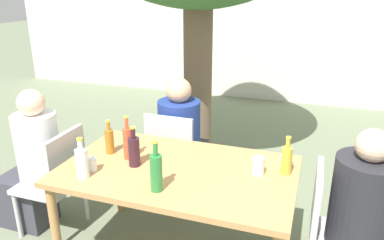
% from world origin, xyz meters
% --- Properties ---
extents(cafe_building_wall, '(10.00, 0.08, 2.80)m').
position_xyz_m(cafe_building_wall, '(0.00, 4.35, 1.40)').
color(cafe_building_wall, silver).
rests_on(cafe_building_wall, ground_plane).
extents(dining_table_front, '(1.60, 0.97, 0.75)m').
position_xyz_m(dining_table_front, '(0.00, 0.00, 0.68)').
color(dining_table_front, '#B27F4C').
rests_on(dining_table_front, ground_plane).
extents(patio_chair_0, '(0.44, 0.44, 0.89)m').
position_xyz_m(patio_chair_0, '(-1.03, 0.00, 0.50)').
color(patio_chair_0, '#B2B2B7').
rests_on(patio_chair_0, ground_plane).
extents(patio_chair_1, '(0.44, 0.44, 0.89)m').
position_xyz_m(patio_chair_1, '(1.03, 0.00, 0.50)').
color(patio_chair_1, '#B2B2B7').
rests_on(patio_chair_1, ground_plane).
extents(patio_chair_2, '(0.44, 0.44, 0.89)m').
position_xyz_m(patio_chair_2, '(-0.32, 0.72, 0.50)').
color(patio_chair_2, '#B2B2B7').
rests_on(patio_chair_2, ground_plane).
extents(person_seated_0, '(0.57, 0.33, 1.21)m').
position_xyz_m(person_seated_0, '(-1.26, -0.00, 0.54)').
color(person_seated_0, '#383842').
rests_on(person_seated_0, ground_plane).
extents(person_seated_1, '(0.59, 0.38, 1.19)m').
position_xyz_m(person_seated_1, '(1.26, -0.00, 0.54)').
color(person_seated_1, '#383842').
rests_on(person_seated_1, ground_plane).
extents(person_seated_2, '(0.39, 0.60, 1.17)m').
position_xyz_m(person_seated_2, '(-0.32, 0.95, 0.53)').
color(person_seated_2, '#383842').
rests_on(person_seated_2, ground_plane).
extents(wine_bottle_0, '(0.08, 0.08, 0.29)m').
position_xyz_m(wine_bottle_0, '(-0.30, -0.06, 0.87)').
color(wine_bottle_0, '#331923').
rests_on(wine_bottle_0, dining_table_front).
extents(amber_bottle_1, '(0.06, 0.06, 0.26)m').
position_xyz_m(amber_bottle_1, '(-0.57, 0.07, 0.85)').
color(amber_bottle_1, '#9E661E').
rests_on(amber_bottle_1, dining_table_front).
extents(oil_cruet_2, '(0.07, 0.07, 0.26)m').
position_xyz_m(oil_cruet_2, '(0.71, 0.17, 0.86)').
color(oil_cruet_2, gold).
rests_on(oil_cruet_2, dining_table_front).
extents(water_bottle_3, '(0.08, 0.08, 0.28)m').
position_xyz_m(water_bottle_3, '(-0.54, -0.31, 0.86)').
color(water_bottle_3, silver).
rests_on(water_bottle_3, dining_table_front).
extents(green_bottle_4, '(0.08, 0.08, 0.33)m').
position_xyz_m(green_bottle_4, '(-0.02, -0.31, 0.88)').
color(green_bottle_4, '#287A38').
rests_on(green_bottle_4, dining_table_front).
extents(soda_bottle_5, '(0.06, 0.06, 0.32)m').
position_xyz_m(soda_bottle_5, '(-0.39, 0.03, 0.88)').
color(soda_bottle_5, '#DB4C2D').
rests_on(soda_bottle_5, dining_table_front).
extents(drinking_glass_0, '(0.08, 0.08, 0.08)m').
position_xyz_m(drinking_glass_0, '(0.69, 0.27, 0.80)').
color(drinking_glass_0, white).
rests_on(drinking_glass_0, dining_table_front).
extents(drinking_glass_1, '(0.06, 0.06, 0.10)m').
position_xyz_m(drinking_glass_1, '(-0.53, -0.22, 0.80)').
color(drinking_glass_1, white).
rests_on(drinking_glass_1, dining_table_front).
extents(drinking_glass_2, '(0.08, 0.08, 0.12)m').
position_xyz_m(drinking_glass_2, '(0.53, 0.10, 0.81)').
color(drinking_glass_2, silver).
rests_on(drinking_glass_2, dining_table_front).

